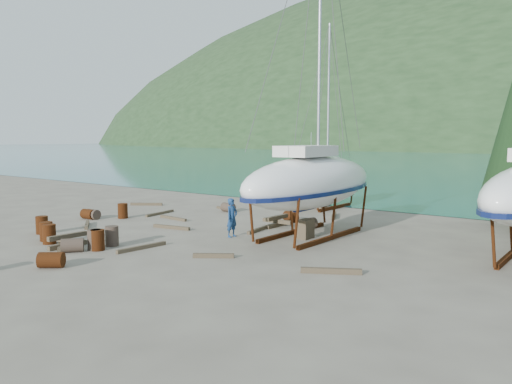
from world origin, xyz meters
The scene contains 36 objects.
ground centered at (0.00, 0.00, 0.00)m, with size 600.00×600.00×0.00m, color #63594E.
far_house_left centered at (-60.00, 190.00, 2.92)m, with size 6.60×5.60×5.60m.
moored_boat_left centered at (-30.00, 60.00, 0.39)m, with size 2.00×5.00×6.05m.
moored_boat_far centered at (-8.00, 110.00, 0.39)m, with size 2.00×5.00×6.05m.
large_sailboat_near centered at (3.49, 4.81, 2.69)m, with size 3.38×10.66×16.68m.
small_sailboat_shore centered at (-1.05, 13.98, 2.02)m, with size 2.89×7.82×12.28m.
worker centered at (0.47, 2.49, 0.93)m, with size 0.68×0.45×1.87m, color navy.
drum_0 centered at (-7.51, -2.65, 0.44)m, with size 0.58×0.58×0.88m, color #52280E.
drum_1 centered at (-2.72, -4.02, 0.29)m, with size 0.58×0.58×0.88m, color #2D2823.
drum_2 centered at (-9.63, 1.43, 0.29)m, with size 0.58×0.58×0.88m, color #52280E.
drum_4 centered at (0.29, 7.85, 0.29)m, with size 0.58×0.58×0.88m, color #52280E.
drum_5 centered at (-2.41, -2.27, 0.44)m, with size 0.58×0.58×0.88m, color #2D2823.
drum_8 centered at (-8.27, 2.83, 0.44)m, with size 0.58×0.58×0.88m, color #52280E.
drum_9 centered at (-5.00, 8.58, 0.29)m, with size 0.58×0.58×0.88m, color #2D2823.
drum_10 centered at (-5.02, -3.71, 0.44)m, with size 0.58×0.58×0.88m, color #52280E.
drum_11 centered at (2.26, 6.50, 0.29)m, with size 0.58×0.58×0.88m, color #2D2823.
drum_12 centered at (-1.07, -5.93, 0.29)m, with size 0.58×0.58×0.88m, color #52280E.
drum_13 centered at (-5.74, -3.44, 0.44)m, with size 0.58×0.58×0.88m, color #52280E.
drum_14 centered at (-2.17, -3.17, 0.44)m, with size 0.58×0.58×0.88m, color #52280E.
drum_15 centered at (-9.43, 1.54, 0.29)m, with size 0.58×0.58×0.88m, color #2D2823.
drum_16 centered at (-2.34, -3.21, 0.44)m, with size 0.58×0.58×0.88m, color #2D2823.
timber_0 centered at (-5.59, 9.04, 0.07)m, with size 0.14×2.35×0.14m, color brown.
timber_1 centered at (7.45, -0.39, 0.10)m, with size 0.19×2.13×0.19m, color brown.
timber_2 centered at (-11.59, 7.40, 0.09)m, with size 0.19×2.26×0.19m, color brown.
timber_3 centered at (-3.97, -3.84, 0.07)m, with size 0.15×2.56×0.15m, color brown.
timber_4 centered at (-3.42, 2.18, 0.09)m, with size 0.17×2.24×0.17m, color brown.
timber_5 centered at (-0.85, -1.91, 0.08)m, with size 0.16×2.45×0.16m, color brown.
timber_6 centered at (1.45, 10.80, 0.10)m, with size 0.19×2.15×0.19m, color brown.
timber_7 centered at (2.61, -1.18, 0.09)m, with size 0.17×1.63×0.17m, color brown.
timber_9 centered at (-5.37, 13.46, 0.08)m, with size 0.15×2.18×0.15m, color brown.
timber_10 centered at (0.58, 4.59, 0.08)m, with size 0.16×2.47×0.16m, color brown.
timber_11 centered at (-5.60, 4.34, 0.08)m, with size 0.15×2.30×0.15m, color brown.
timber_12 centered at (-7.56, -0.08, 0.08)m, with size 0.17×2.10×0.17m, color brown.
timber_15 centered at (-7.67, 5.19, 0.07)m, with size 0.15×2.59×0.15m, color brown.
timber_pile_fore centered at (-3.67, -3.64, 0.30)m, with size 1.80×1.80×0.60m.
timber_pile_aft centered at (0.61, 6.06, 0.30)m, with size 1.80×1.80×0.60m.
Camera 1 is at (15.74, -15.53, 4.73)m, focal length 35.00 mm.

